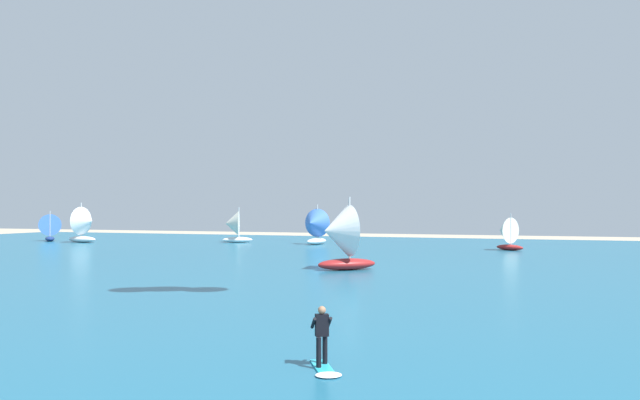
{
  "coord_description": "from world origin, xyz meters",
  "views": [
    {
      "loc": [
        6.64,
        3.29,
        4.44
      ],
      "look_at": [
        0.32,
        21.3,
        4.71
      ],
      "focal_mm": 34.69,
      "sensor_mm": 36.0,
      "label": 1
    }
  ],
  "objects": [
    {
      "name": "sailboat_near_shore",
      "position": [
        -18.69,
        73.39,
        2.33
      ],
      "size": [
        3.69,
        4.27,
        4.87
      ],
      "color": "white",
      "rests_on": "ocean"
    },
    {
      "name": "sailboat_trailing",
      "position": [
        -55.09,
        69.55,
        1.95
      ],
      "size": [
        3.56,
        3.57,
        4.04
      ],
      "color": "navy",
      "rests_on": "ocean"
    },
    {
      "name": "sailboat_center_horizon",
      "position": [
        -29.97,
        74.1,
        2.19
      ],
      "size": [
        4.06,
        3.63,
        4.57
      ],
      "color": "white",
      "rests_on": "ocean"
    },
    {
      "name": "sailboat_anchored_offshore",
      "position": [
        3.62,
        70.8,
        1.86
      ],
      "size": [
        3.45,
        3.22,
        3.84
      ],
      "color": "maroon",
      "rests_on": "ocean"
    },
    {
      "name": "sailboat_far_left",
      "position": [
        -47.86,
        67.98,
        2.45
      ],
      "size": [
        4.44,
        3.79,
        5.13
      ],
      "color": "silver",
      "rests_on": "ocean"
    },
    {
      "name": "ocean",
      "position": [
        0.0,
        50.91,
        0.05
      ],
      "size": [
        160.0,
        90.0,
        0.1
      ],
      "primitive_type": "cube",
      "color": "#1E607F",
      "rests_on": "ground"
    },
    {
      "name": "sailboat_leading",
      "position": [
        -6.52,
        44.8,
        2.47
      ],
      "size": [
        4.63,
        4.48,
        5.18
      ],
      "color": "maroon",
      "rests_on": "ocean"
    },
    {
      "name": "kitesurfer",
      "position": [
        1.17,
        19.13,
        0.7
      ],
      "size": [
        1.46,
        1.98,
        1.67
      ],
      "color": "#26B2CC",
      "rests_on": "ocean"
    }
  ]
}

